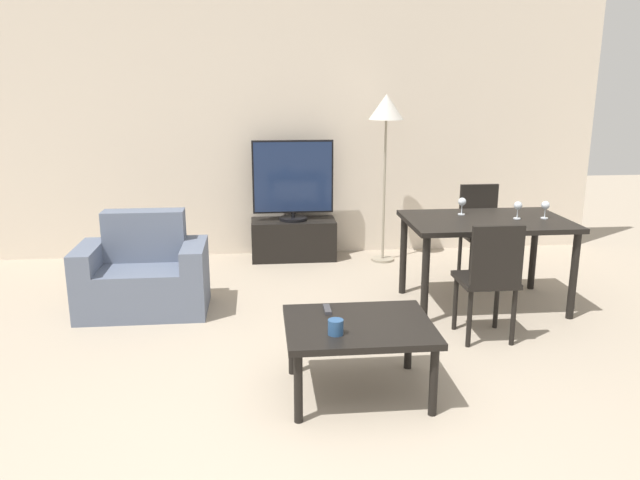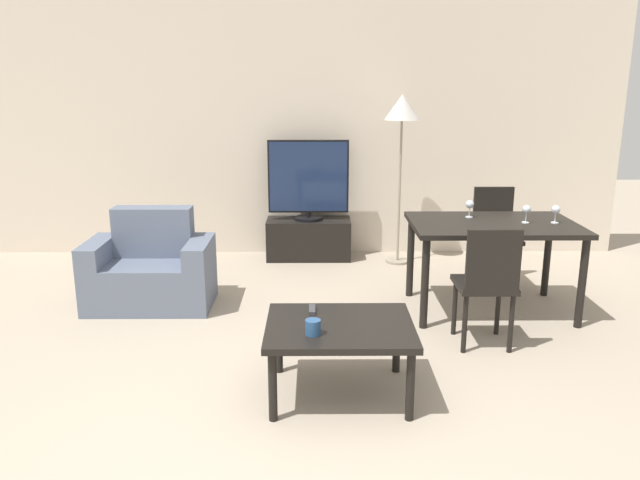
{
  "view_description": "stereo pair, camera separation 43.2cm",
  "coord_description": "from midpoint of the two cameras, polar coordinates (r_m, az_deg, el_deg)",
  "views": [
    {
      "loc": [
        -0.18,
        -2.68,
        1.87
      ],
      "look_at": [
        0.29,
        1.98,
        0.65
      ],
      "focal_mm": 35.0,
      "sensor_mm": 36.0,
      "label": 1
    },
    {
      "loc": [
        0.25,
        -2.71,
        1.87
      ],
      "look_at": [
        0.29,
        1.98,
        0.65
      ],
      "focal_mm": 35.0,
      "sensor_mm": 36.0,
      "label": 2
    }
  ],
  "objects": [
    {
      "name": "ground_plane",
      "position": [
        3.28,
        -1.03,
        -20.18
      ],
      "size": [
        18.0,
        18.0,
        0.0
      ],
      "primitive_type": "plane",
      "color": "tan"
    },
    {
      "name": "wall_back",
      "position": [
        6.71,
        -0.74,
        10.14
      ],
      "size": [
        7.04,
        0.06,
        2.7
      ],
      "color": "beige",
      "rests_on": "ground_plane"
    },
    {
      "name": "armchair",
      "position": [
        5.38,
        -13.01,
        -2.84
      ],
      "size": [
        1.03,
        0.61,
        0.81
      ],
      "color": "slate",
      "rests_on": "ground_plane"
    },
    {
      "name": "tv_stand",
      "position": [
        6.63,
        0.81,
        0.09
      ],
      "size": [
        0.88,
        0.4,
        0.42
      ],
      "color": "black",
      "rests_on": "ground_plane"
    },
    {
      "name": "tv",
      "position": [
        6.5,
        0.83,
        5.48
      ],
      "size": [
        0.84,
        0.29,
        0.84
      ],
      "color": "black",
      "rests_on": "tv_stand"
    },
    {
      "name": "coffee_table",
      "position": [
        3.75,
        5.16,
        -8.46
      ],
      "size": [
        0.88,
        0.71,
        0.46
      ],
      "color": "black",
      "rests_on": "ground_plane"
    },
    {
      "name": "dining_table",
      "position": [
        5.26,
        17.83,
        0.57
      ],
      "size": [
        1.32,
        0.86,
        0.75
      ],
      "color": "black",
      "rests_on": "ground_plane"
    },
    {
      "name": "dining_chair_near",
      "position": [
        4.56,
        17.72,
        -3.56
      ],
      "size": [
        0.4,
        0.4,
        0.89
      ],
      "color": "black",
      "rests_on": "ground_plane"
    },
    {
      "name": "dining_chair_far",
      "position": [
        6.04,
        17.68,
        0.83
      ],
      "size": [
        0.4,
        0.4,
        0.89
      ],
      "color": "black",
      "rests_on": "ground_plane"
    },
    {
      "name": "floor_lamp",
      "position": [
        6.35,
        9.48,
        11.11
      ],
      "size": [
        0.35,
        0.35,
        1.72
      ],
      "color": "gray",
      "rests_on": "ground_plane"
    },
    {
      "name": "remote_primary",
      "position": [
        3.92,
        2.46,
        -6.4
      ],
      "size": [
        0.04,
        0.15,
        0.02
      ],
      "color": "#38383D",
      "rests_on": "coffee_table"
    },
    {
      "name": "cup_white_near",
      "position": [
        3.56,
        2.86,
        -8.03
      ],
      "size": [
        0.09,
        0.09,
        0.09
      ],
      "color": "navy",
      "rests_on": "coffee_table"
    },
    {
      "name": "wine_glass_left",
      "position": [
        5.28,
        20.62,
        2.52
      ],
      "size": [
        0.07,
        0.07,
        0.15
      ],
      "color": "silver",
      "rests_on": "dining_table"
    },
    {
      "name": "wine_glass_center",
      "position": [
        5.36,
        22.95,
        2.46
      ],
      "size": [
        0.07,
        0.07,
        0.15
      ],
      "color": "silver",
      "rests_on": "dining_table"
    },
    {
      "name": "wine_glass_right",
      "position": [
        5.34,
        15.81,
        3.04
      ],
      "size": [
        0.07,
        0.07,
        0.15
      ],
      "color": "silver",
      "rests_on": "dining_table"
    }
  ]
}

